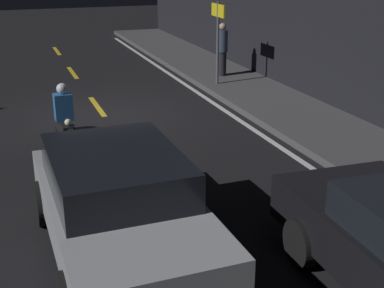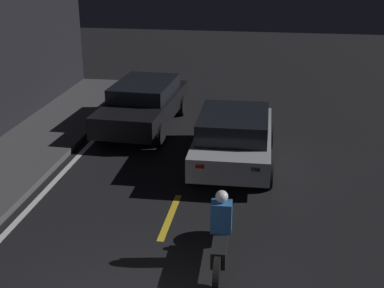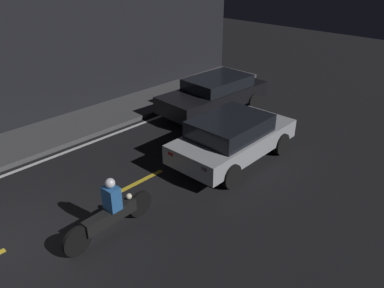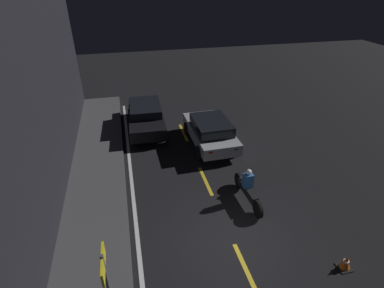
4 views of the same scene
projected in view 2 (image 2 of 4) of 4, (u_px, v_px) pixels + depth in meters
name	position (u px, v px, depth m)	size (l,w,h in m)	color
lane_dash_d	(170.00, 216.00, 11.07)	(2.00, 0.14, 0.01)	gold
lane_dash_e	(200.00, 141.00, 15.22)	(2.00, 0.14, 0.01)	gold
hatchback_silver	(234.00, 137.00, 13.36)	(4.16, 2.04, 1.42)	#9EA0A5
van_black	(144.00, 103.00, 16.21)	(4.64, 2.11, 1.37)	black
motorcycle	(221.00, 237.00, 9.21)	(2.39, 0.37, 1.40)	black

